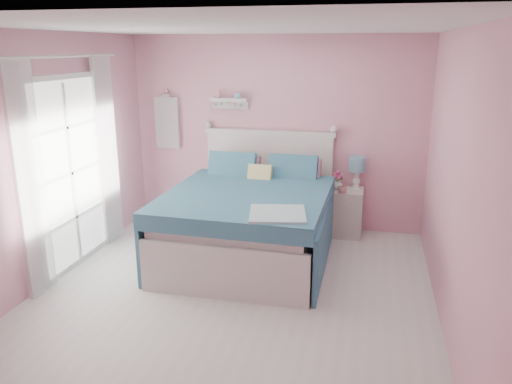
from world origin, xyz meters
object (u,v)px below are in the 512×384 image
at_px(table_lamp, 357,167).
at_px(teacup, 342,190).
at_px(bed, 250,221).
at_px(nightstand, 346,212).
at_px(vase, 337,184).

xyz_separation_m(table_lamp, teacup, (-0.16, -0.26, -0.25)).
xyz_separation_m(bed, table_lamp, (1.19, 1.04, 0.49)).
bearing_deg(nightstand, bed, -139.38).
bearing_deg(vase, bed, -135.15).
height_order(bed, teacup, bed).
relative_size(bed, table_lamp, 5.51).
xyz_separation_m(nightstand, table_lamp, (0.11, 0.11, 0.61)).
bearing_deg(table_lamp, teacup, -121.76).
relative_size(bed, nightstand, 3.71).
bearing_deg(vase, table_lamp, 20.03).
distance_m(vase, teacup, 0.19).
height_order(nightstand, vase, vase).
bearing_deg(teacup, nightstand, 72.28).
distance_m(table_lamp, vase, 0.34).
distance_m(table_lamp, teacup, 0.40).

